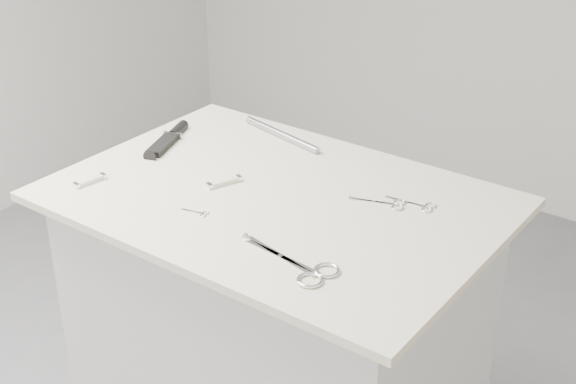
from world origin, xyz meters
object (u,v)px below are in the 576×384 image
Objects in this scene: embroidery_scissors_a at (388,204)px; tiny_scissors at (198,213)px; sheathed_knife at (170,138)px; pocket_knife_b at (90,181)px; pocket_knife_a at (224,182)px; metal_rail at (281,134)px; embroidery_scissors_b at (419,205)px; large_shears at (304,268)px; plinth at (277,359)px.

tiny_scissors is at bearing -156.80° from embroidery_scissors_a.
embroidery_scissors_a is 0.42m from tiny_scissors.
pocket_knife_b is at bearing 163.77° from sheathed_knife.
pocket_knife_a is 0.32× the size of metal_rail.
tiny_scissors is 0.23× the size of metal_rail.
embroidery_scissors_b is at bearing 26.73° from tiny_scissors.
tiny_scissors is at bearing -140.42° from pocket_knife_a.
sheathed_knife reaches higher than embroidery_scissors_a.
large_shears is 3.60× the size of tiny_scissors.
pocket_knife_b is (-0.26, -0.18, -0.00)m from pocket_knife_a.
embroidery_scissors_a is 0.44m from metal_rail.
pocket_knife_b is at bearing -172.43° from large_shears.
pocket_knife_b is 0.52m from metal_rail.
large_shears is at bearing -135.12° from sheathed_knife.
plinth is 0.58m from metal_rail.
metal_rail reaches higher than embroidery_scissors_a.
pocket_knife_b is 0.30× the size of metal_rail.
tiny_scissors is at bearing -76.95° from metal_rail.
large_shears is 0.41m from pocket_knife_a.
plinth is 4.44× the size of sheathed_knife.
embroidery_scissors_b is 1.37× the size of pocket_knife_b.
sheathed_knife is (-0.41, 0.08, 0.48)m from plinth.
sheathed_knife reaches higher than plinth.
plinth is at bearing -53.42° from pocket_knife_b.
embroidery_scissors_a is 0.45× the size of metal_rail.
sheathed_knife is at bearing 168.61° from plinth.
large_shears is 2.74× the size of pocket_knife_b.
pocket_knife_a is at bearing -79.44° from metal_rail.
embroidery_scissors_b is (0.06, 0.03, -0.00)m from embroidery_scissors_a.
pocket_knife_a is at bearing -46.26° from pocket_knife_b.
embroidery_scissors_a is 0.69m from pocket_knife_b.
embroidery_scissors_b is at bearing -14.74° from metal_rail.
large_shears is 0.71m from sheathed_knife.
embroidery_scissors_a is 0.38m from pocket_knife_a.
metal_rail reaches higher than embroidery_scissors_b.
sheathed_knife reaches higher than metal_rail.
metal_rail reaches higher than large_shears.
sheathed_knife reaches higher than large_shears.
sheathed_knife is at bearing 90.25° from pocket_knife_a.
pocket_knife_b is (-0.30, -0.04, 0.00)m from tiny_scissors.
pocket_knife_b reaches higher than embroidery_scissors_b.
embroidery_scissors_a is (-0.00, 0.33, -0.00)m from large_shears.
plinth is at bearing -172.18° from embroidery_scissors_a.
embroidery_scissors_b is 1.80× the size of tiny_scissors.
plinth is 0.49m from pocket_knife_a.
embroidery_scissors_a is 1.09× the size of embroidery_scissors_b.
metal_rail is (-0.41, 0.16, 0.01)m from embroidery_scissors_a.
metal_rail is at bearing 32.05° from pocket_knife_a.
pocket_knife_a and pocket_knife_b have the same top height.
large_shears is 1.14× the size of sheathed_knife.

